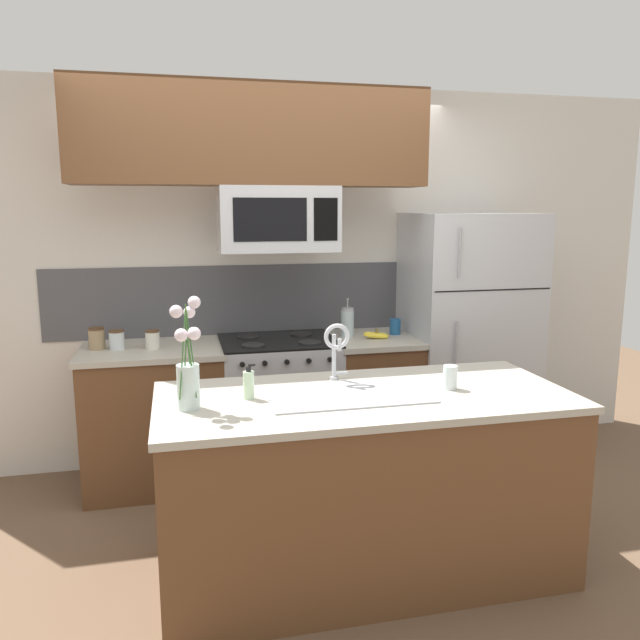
# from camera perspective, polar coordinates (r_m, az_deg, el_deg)

# --- Properties ---
(ground_plane) EXTENTS (10.00, 10.00, 0.00)m
(ground_plane) POSITION_cam_1_polar(r_m,az_deg,el_deg) (3.62, -1.21, -19.26)
(ground_plane) COLOR brown
(rear_partition) EXTENTS (5.20, 0.10, 2.60)m
(rear_partition) POSITION_cam_1_polar(r_m,az_deg,el_deg) (4.49, -0.90, 4.08)
(rear_partition) COLOR silver
(rear_partition) RESTS_ON ground
(splash_band) EXTENTS (3.03, 0.01, 0.48)m
(splash_band) POSITION_cam_1_polar(r_m,az_deg,el_deg) (4.40, -4.56, 1.96)
(splash_band) COLOR #4C4C51
(splash_band) RESTS_ON rear_partition
(back_counter_left) EXTENTS (0.89, 0.65, 0.91)m
(back_counter_left) POSITION_cam_1_polar(r_m,az_deg,el_deg) (4.20, -14.85, -8.50)
(back_counter_left) COLOR brown
(back_counter_left) RESTS_ON ground
(back_counter_right) EXTENTS (0.58, 0.65, 0.91)m
(back_counter_right) POSITION_cam_1_polar(r_m,az_deg,el_deg) (4.39, 4.78, -7.34)
(back_counter_right) COLOR brown
(back_counter_right) RESTS_ON ground
(stove_range) EXTENTS (0.76, 0.64, 0.93)m
(stove_range) POSITION_cam_1_polar(r_m,az_deg,el_deg) (4.24, -3.77, -7.90)
(stove_range) COLOR #B7BABF
(stove_range) RESTS_ON ground
(microwave) EXTENTS (0.74, 0.40, 0.41)m
(microwave) POSITION_cam_1_polar(r_m,az_deg,el_deg) (4.01, -3.93, 9.20)
(microwave) COLOR #B7BABF
(upper_cabinet_band) EXTENTS (2.17, 0.34, 0.60)m
(upper_cabinet_band) POSITION_cam_1_polar(r_m,az_deg,el_deg) (3.99, -6.21, 16.40)
(upper_cabinet_band) COLOR brown
(refrigerator) EXTENTS (0.85, 0.74, 1.74)m
(refrigerator) POSITION_cam_1_polar(r_m,az_deg,el_deg) (4.57, 13.19, -1.52)
(refrigerator) COLOR #B7BABF
(refrigerator) RESTS_ON ground
(storage_jar_tall) EXTENTS (0.10, 0.10, 0.14)m
(storage_jar_tall) POSITION_cam_1_polar(r_m,az_deg,el_deg) (4.13, -19.74, -1.59)
(storage_jar_tall) COLOR #997F5B
(storage_jar_tall) RESTS_ON back_counter_left
(storage_jar_medium) EXTENTS (0.09, 0.09, 0.12)m
(storage_jar_medium) POSITION_cam_1_polar(r_m,az_deg,el_deg) (4.08, -18.09, -1.74)
(storage_jar_medium) COLOR silver
(storage_jar_medium) RESTS_ON back_counter_left
(storage_jar_short) EXTENTS (0.09, 0.09, 0.12)m
(storage_jar_short) POSITION_cam_1_polar(r_m,az_deg,el_deg) (4.04, -15.06, -1.73)
(storage_jar_short) COLOR silver
(storage_jar_short) RESTS_ON back_counter_left
(banana_bunch) EXTENTS (0.19, 0.12, 0.08)m
(banana_bunch) POSITION_cam_1_polar(r_m,az_deg,el_deg) (4.22, 5.21, -1.41)
(banana_bunch) COLOR yellow
(banana_bunch) RESTS_ON back_counter_right
(french_press) EXTENTS (0.09, 0.09, 0.27)m
(french_press) POSITION_cam_1_polar(r_m,az_deg,el_deg) (4.27, 2.52, -0.19)
(french_press) COLOR silver
(french_press) RESTS_ON back_counter_right
(coffee_tin) EXTENTS (0.08, 0.08, 0.11)m
(coffee_tin) POSITION_cam_1_polar(r_m,az_deg,el_deg) (4.37, 6.89, -0.60)
(coffee_tin) COLOR #1E5184
(coffee_tin) RESTS_ON back_counter_right
(island_counter) EXTENTS (1.96, 0.87, 0.91)m
(island_counter) POSITION_cam_1_polar(r_m,az_deg,el_deg) (3.16, 4.00, -14.64)
(island_counter) COLOR brown
(island_counter) RESTS_ON ground
(kitchen_sink) EXTENTS (0.76, 0.44, 0.16)m
(kitchen_sink) POSITION_cam_1_polar(r_m,az_deg,el_deg) (2.99, 2.52, -8.10)
(kitchen_sink) COLOR #ADAFB5
(kitchen_sink) RESTS_ON island_counter
(sink_faucet) EXTENTS (0.14, 0.14, 0.31)m
(sink_faucet) POSITION_cam_1_polar(r_m,az_deg,el_deg) (3.12, 1.50, -2.23)
(sink_faucet) COLOR #B7BABF
(sink_faucet) RESTS_ON island_counter
(dish_soap_bottle) EXTENTS (0.06, 0.05, 0.16)m
(dish_soap_bottle) POSITION_cam_1_polar(r_m,az_deg,el_deg) (2.91, -6.53, -5.87)
(dish_soap_bottle) COLOR beige
(dish_soap_bottle) RESTS_ON island_counter
(drinking_glass) EXTENTS (0.07, 0.07, 0.12)m
(drinking_glass) POSITION_cam_1_polar(r_m,az_deg,el_deg) (3.11, 11.81, -5.15)
(drinking_glass) COLOR silver
(drinking_glass) RESTS_ON island_counter
(flower_vase) EXTENTS (0.13, 0.15, 0.50)m
(flower_vase) POSITION_cam_1_polar(r_m,az_deg,el_deg) (2.77, -11.95, -4.59)
(flower_vase) COLOR silver
(flower_vase) RESTS_ON island_counter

